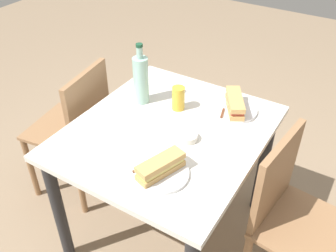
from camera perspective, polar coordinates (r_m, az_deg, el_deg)
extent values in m
plane|color=#8C755B|center=(2.30, 0.00, -15.34)|extent=(8.00, 8.00, 0.00)
cube|color=silver|center=(1.79, 0.00, -0.90)|extent=(0.98, 0.87, 0.03)
cylinder|color=#262628|center=(2.22, 14.25, -5.70)|extent=(0.06, 0.06, 0.71)
cylinder|color=#262628|center=(1.99, -16.26, -12.39)|extent=(0.06, 0.06, 0.71)
cylinder|color=#262628|center=(2.46, -2.15, 0.30)|extent=(0.06, 0.06, 0.71)
cube|color=#936B47|center=(2.32, -15.20, -0.27)|extent=(0.45, 0.45, 0.02)
cube|color=#936B47|center=(2.10, -12.04, 3.09)|extent=(0.38, 0.08, 0.40)
cylinder|color=#936B47|center=(2.67, -15.28, -1.30)|extent=(0.04, 0.04, 0.46)
cylinder|color=#936B47|center=(2.47, -20.12, -6.00)|extent=(0.04, 0.04, 0.46)
cylinder|color=#936B47|center=(2.49, -8.60, -3.36)|extent=(0.04, 0.04, 0.46)
cylinder|color=#936B47|center=(2.28, -13.21, -8.68)|extent=(0.04, 0.04, 0.46)
cube|color=#936B47|center=(1.81, 20.39, -14.56)|extent=(0.44, 0.44, 0.02)
cube|color=#936B47|center=(1.69, 16.13, -7.43)|extent=(0.38, 0.07, 0.40)
cylinder|color=#936B47|center=(2.13, 16.27, -13.44)|extent=(0.04, 0.04, 0.46)
cylinder|color=white|center=(1.93, 10.01, 2.45)|extent=(0.23, 0.23, 0.01)
cube|color=tan|center=(1.92, 10.08, 2.94)|extent=(0.23, 0.17, 0.02)
cube|color=#B74C3D|center=(1.90, 10.14, 3.48)|extent=(0.21, 0.16, 0.02)
cube|color=tan|center=(1.89, 10.21, 4.02)|extent=(0.23, 0.17, 0.02)
cube|color=silver|center=(1.95, 8.68, 3.34)|extent=(0.10, 0.04, 0.00)
cube|color=#59331E|center=(1.87, 8.27, 1.94)|extent=(0.08, 0.03, 0.01)
cylinder|color=white|center=(1.54, -1.11, -7.27)|extent=(0.23, 0.23, 0.01)
cube|color=tan|center=(1.52, -1.12, -6.72)|extent=(0.22, 0.13, 0.02)
cube|color=#DBC66B|center=(1.51, -1.13, -6.13)|extent=(0.20, 0.12, 0.02)
cube|color=tan|center=(1.49, -1.14, -5.53)|extent=(0.22, 0.13, 0.02)
cube|color=silver|center=(1.57, -1.01, -5.55)|extent=(0.09, 0.06, 0.00)
cube|color=#59331E|center=(1.54, -4.02, -6.50)|extent=(0.07, 0.05, 0.01)
cylinder|color=#99C6B7|center=(1.92, -4.14, 6.93)|extent=(0.08, 0.08, 0.25)
cylinder|color=#99C6B7|center=(1.85, -4.35, 11.09)|extent=(0.03, 0.03, 0.06)
cylinder|color=#19472D|center=(1.83, -4.40, 12.14)|extent=(0.03, 0.03, 0.02)
cylinder|color=gold|center=(1.89, 1.58, 4.25)|extent=(0.07, 0.07, 0.12)
cylinder|color=silver|center=(1.71, 2.96, -1.65)|extent=(0.09, 0.09, 0.03)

